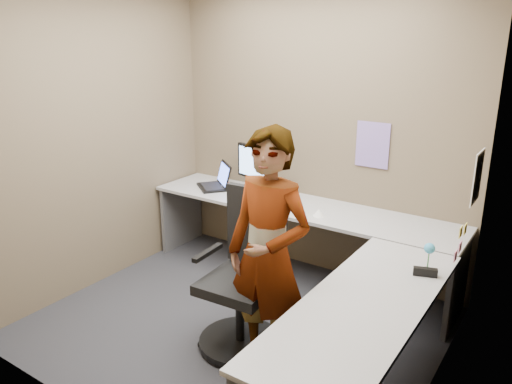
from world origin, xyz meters
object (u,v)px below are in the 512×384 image
Objects in this scene: monitor at (256,166)px; person at (268,256)px; office_chair at (245,286)px; desk at (309,253)px.

person is at bearing -39.65° from monitor.
office_chair is (0.62, -1.06, -0.58)m from monitor.
desk is at bearing -17.99° from monitor.
desk is at bearing 98.75° from person.
desk is at bearing 62.95° from office_chair.
person is at bearing -30.42° from office_chair.
person is at bearing -84.82° from desk.
person reaches higher than office_chair.
person is (0.92, -1.21, -0.21)m from monitor.
desk is 0.74m from person.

